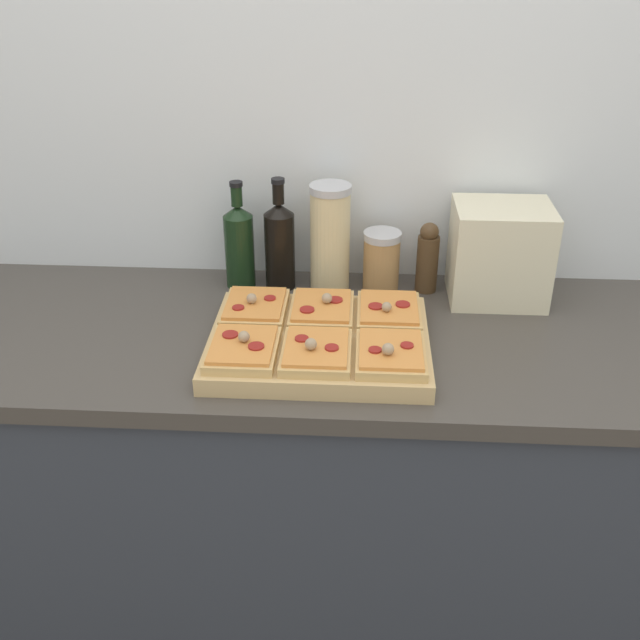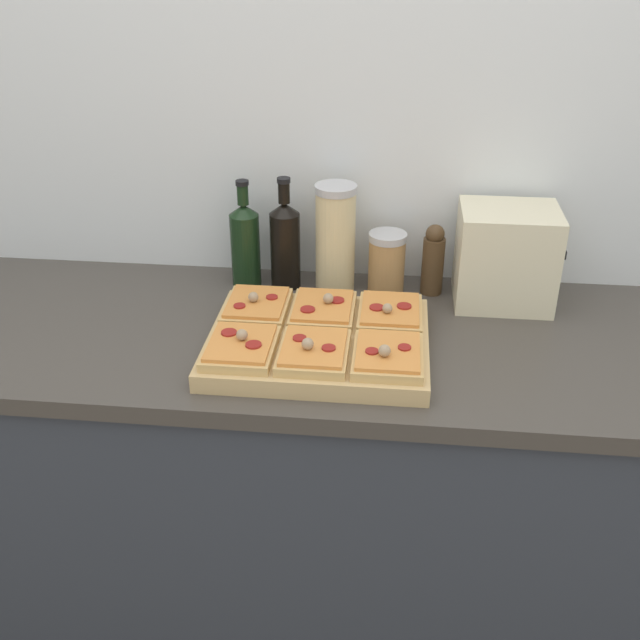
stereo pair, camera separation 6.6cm
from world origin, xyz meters
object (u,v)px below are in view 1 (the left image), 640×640
at_px(wine_bottle, 280,244).
at_px(grain_jar_short, 381,261).
at_px(grain_jar_tall, 330,238).
at_px(olive_oil_bottle, 239,244).
at_px(pepper_mill, 428,258).
at_px(cutting_board, 319,343).
at_px(toaster_oven, 500,253).

distance_m(wine_bottle, grain_jar_short, 0.26).
bearing_deg(grain_jar_short, grain_jar_tall, 180.00).
distance_m(olive_oil_bottle, grain_jar_tall, 0.23).
xyz_separation_m(olive_oil_bottle, pepper_mill, (0.47, 0.00, -0.02)).
distance_m(cutting_board, pepper_mill, 0.41).
height_order(olive_oil_bottle, wine_bottle, wine_bottle).
height_order(cutting_board, grain_jar_short, grain_jar_short).
distance_m(grain_jar_tall, pepper_mill, 0.25).
bearing_deg(grain_jar_tall, pepper_mill, 0.00).
relative_size(grain_jar_short, toaster_oven, 0.60).
distance_m(cutting_board, wine_bottle, 0.35).
relative_size(wine_bottle, grain_jar_tall, 1.05).
bearing_deg(cutting_board, grain_jar_short, 66.66).
xyz_separation_m(wine_bottle, grain_jar_short, (0.26, 0.00, -0.04)).
height_order(wine_bottle, pepper_mill, wine_bottle).
bearing_deg(wine_bottle, olive_oil_bottle, 180.00).
bearing_deg(pepper_mill, grain_jar_short, 180.00).
distance_m(grain_jar_tall, grain_jar_short, 0.14).
height_order(grain_jar_short, toaster_oven, toaster_oven).
bearing_deg(pepper_mill, grain_jar_tall, 180.00).
relative_size(cutting_board, pepper_mill, 2.62).
distance_m(cutting_board, toaster_oven, 0.52).
height_order(wine_bottle, toaster_oven, wine_bottle).
bearing_deg(toaster_oven, olive_oil_bottle, 177.40).
relative_size(olive_oil_bottle, toaster_oven, 1.08).
height_order(grain_jar_tall, grain_jar_short, grain_jar_tall).
bearing_deg(wine_bottle, grain_jar_tall, 0.00).
height_order(wine_bottle, grain_jar_tall, wine_bottle).
xyz_separation_m(olive_oil_bottle, wine_bottle, (0.10, 0.00, 0.00)).
xyz_separation_m(olive_oil_bottle, grain_jar_short, (0.36, 0.00, -0.04)).
relative_size(grain_jar_tall, pepper_mill, 1.50).
bearing_deg(olive_oil_bottle, pepper_mill, 0.00).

